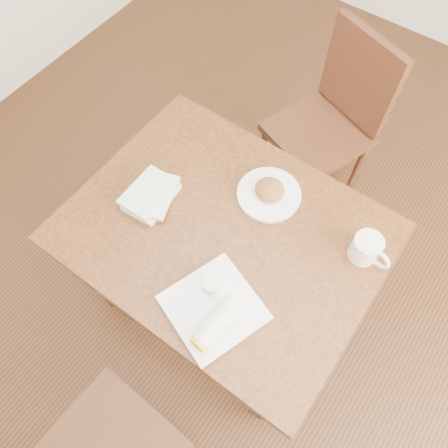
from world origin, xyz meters
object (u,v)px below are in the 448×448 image
Objects in this scene: table at (224,241)px; chair_far at (333,116)px; plate_burrito at (214,312)px; plate_scone at (269,193)px; coffee_mug at (367,249)px; book_stack at (152,195)px.

chair_far is at bearing 90.02° from table.
chair_far is 2.67× the size of plate_burrito.
plate_scone is (0.05, -0.69, 0.23)m from chair_far.
book_stack is at bearing -161.35° from coffee_mug.
book_stack is at bearing -170.93° from table.
plate_burrito is 1.55× the size of book_stack.
coffee_mug is 0.79m from book_stack.
chair_far is 0.72m from plate_scone.
chair_far reaches higher than plate_scone.
table is 7.41× the size of coffee_mug.
table is 0.51m from coffee_mug.
table is 4.60× the size of plate_scone.
chair_far is (-0.00, 0.90, -0.12)m from table.
coffee_mug is at bearing 24.44° from table.
chair_far is at bearing 122.89° from coffee_mug.
plate_burrito is (0.11, -0.49, 0.00)m from plate_scone.
table is 1.16× the size of chair_far.
chair_far is 4.16× the size of book_stack.
table is at bearing 120.04° from plate_burrito.
table is 4.82× the size of book_stack.
plate_scone is at bearing 178.24° from coffee_mug.
plate_scone reaches higher than book_stack.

